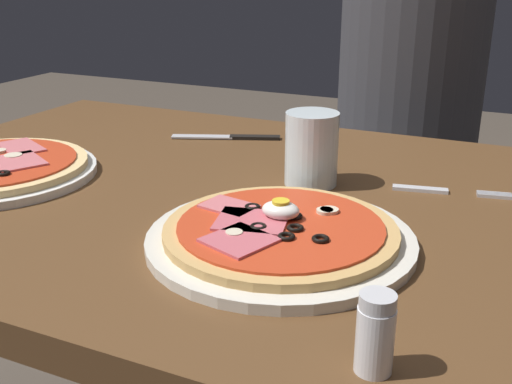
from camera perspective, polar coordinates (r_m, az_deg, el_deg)
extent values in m
cube|color=brown|center=(0.88, -3.62, -0.73)|extent=(1.11, 0.77, 0.04)
cylinder|color=#3C2715|center=(1.53, -14.05, -6.65)|extent=(0.07, 0.07, 0.69)
cylinder|color=silver|center=(0.69, 2.28, -4.44)|extent=(0.30, 0.30, 0.01)
cylinder|color=tan|center=(0.69, 2.29, -3.61)|extent=(0.26, 0.26, 0.01)
cylinder|color=red|center=(0.68, 2.30, -3.12)|extent=(0.23, 0.23, 0.00)
torus|color=black|center=(0.67, 0.22, -3.25)|extent=(0.02, 0.02, 0.00)
torus|color=black|center=(0.73, -0.33, -1.40)|extent=(0.02, 0.02, 0.00)
torus|color=black|center=(0.65, 2.84, -4.15)|extent=(0.02, 0.02, 0.00)
torus|color=black|center=(0.65, 6.00, -4.34)|extent=(0.02, 0.02, 0.00)
torus|color=black|center=(0.67, 3.66, -3.34)|extent=(0.02, 0.02, 0.00)
torus|color=black|center=(0.70, 3.58, -2.24)|extent=(0.02, 0.02, 0.00)
cube|color=#C65B66|center=(0.69, -0.40, -2.70)|extent=(0.09, 0.08, 0.00)
cube|color=#C65B66|center=(0.64, -1.56, -4.47)|extent=(0.08, 0.08, 0.00)
cube|color=#D16B70|center=(0.73, -2.50, -1.33)|extent=(0.07, 0.06, 0.00)
cylinder|color=beige|center=(0.72, 6.40, -1.76)|extent=(0.02, 0.02, 0.00)
cylinder|color=beige|center=(0.72, 6.82, -1.70)|extent=(0.02, 0.02, 0.00)
cylinder|color=beige|center=(0.66, -2.05, -3.83)|extent=(0.02, 0.02, 0.00)
ellipsoid|color=white|center=(0.70, 2.30, -1.69)|extent=(0.04, 0.03, 0.02)
cylinder|color=yellow|center=(0.69, 2.31, -0.93)|extent=(0.02, 0.02, 0.00)
torus|color=black|center=(0.91, -22.38, 1.62)|extent=(0.02, 0.02, 0.00)
cube|color=#D16B70|center=(0.96, -21.29, 2.67)|extent=(0.10, 0.10, 0.00)
cube|color=#D16B70|center=(1.03, -21.00, 3.92)|extent=(0.10, 0.09, 0.00)
cylinder|color=beige|center=(0.99, -21.58, 3.13)|extent=(0.03, 0.03, 0.00)
cylinder|color=silver|center=(0.87, 5.17, 4.01)|extent=(0.07, 0.07, 0.10)
cylinder|color=silver|center=(0.88, 5.09, 1.77)|extent=(0.07, 0.07, 0.03)
cube|color=silver|center=(0.88, 14.97, 0.26)|extent=(0.08, 0.03, 0.00)
cube|color=silver|center=(0.89, 21.27, -0.42)|extent=(0.04, 0.01, 0.00)
cube|color=silver|center=(0.89, 21.24, -0.32)|extent=(0.04, 0.01, 0.00)
cube|color=silver|center=(0.89, 21.20, -0.22)|extent=(0.04, 0.01, 0.00)
cube|color=silver|center=(0.90, 21.17, -0.12)|extent=(0.04, 0.01, 0.00)
cube|color=silver|center=(1.11, -5.00, 5.13)|extent=(0.11, 0.06, 0.00)
cube|color=black|center=(1.11, -0.10, 5.08)|extent=(0.09, 0.05, 0.01)
cylinder|color=white|center=(0.49, 10.95, -13.30)|extent=(0.03, 0.03, 0.05)
cylinder|color=silver|center=(0.47, 11.23, -9.93)|extent=(0.03, 0.03, 0.01)
cylinder|color=black|center=(1.63, 12.42, -9.39)|extent=(0.29, 0.29, 0.46)
cylinder|color=#38383D|center=(1.45, 13.90, 7.61)|extent=(0.32, 0.32, 0.52)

